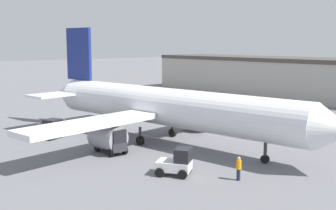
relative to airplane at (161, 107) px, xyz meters
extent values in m
plane|color=slate|center=(0.94, 0.12, -3.58)|extent=(400.00, 400.00, 0.00)
cylinder|color=white|center=(0.94, 0.12, 0.09)|extent=(30.30, 7.40, 3.74)
cone|color=white|center=(17.35, 2.14, 0.09)|extent=(3.42, 4.01, 3.67)
cone|color=white|center=(-16.02, -1.98, 0.09)|extent=(4.52, 4.03, 3.55)
cube|color=white|center=(-1.60, 8.44, -0.57)|extent=(4.96, 13.72, 0.50)
cube|color=white|center=(0.50, -8.58, -0.57)|extent=(4.96, 13.72, 0.50)
cylinder|color=#939399|center=(-1.35, 6.45, -2.11)|extent=(3.33, 2.65, 2.29)
cylinder|color=#939399|center=(0.26, -6.58, -2.11)|extent=(3.33, 2.65, 2.29)
cube|color=navy|center=(-13.24, -1.63, 5.05)|extent=(4.34, 0.89, 6.19)
cube|color=white|center=(-13.74, 2.45, 0.46)|extent=(3.89, 4.87, 0.24)
cube|color=white|center=(-12.73, -5.72, 0.46)|extent=(3.89, 4.87, 0.24)
cylinder|color=#38383D|center=(11.69, 1.44, -2.68)|extent=(0.28, 0.28, 1.79)
cylinder|color=black|center=(11.69, 1.44, -3.23)|extent=(0.74, 0.43, 0.70)
cylinder|color=#38383D|center=(-0.25, -2.48, -2.68)|extent=(0.28, 0.28, 1.79)
cylinder|color=black|center=(-0.25, -2.48, -3.13)|extent=(0.94, 0.46, 0.90)
cylinder|color=#38383D|center=(-0.85, 2.35, -2.68)|extent=(0.28, 0.28, 1.79)
cylinder|color=black|center=(-0.85, 2.35, -3.13)|extent=(0.94, 0.46, 0.90)
cylinder|color=#1E2338|center=(13.06, -3.71, -3.15)|extent=(0.28, 0.28, 0.85)
cylinder|color=orange|center=(13.06, -3.71, -2.39)|extent=(0.39, 0.39, 0.67)
sphere|color=tan|center=(13.06, -3.71, -1.93)|extent=(0.25, 0.25, 0.25)
cube|color=silver|center=(8.98, -6.37, -2.86)|extent=(3.02, 2.76, 0.73)
cube|color=black|center=(9.57, -5.99, -1.97)|extent=(1.74, 1.85, 1.04)
cylinder|color=black|center=(10.17, -6.59, -3.22)|extent=(0.75, 0.62, 0.71)
cylinder|color=black|center=(9.27, -5.20, -3.22)|extent=(0.75, 0.62, 0.71)
cylinder|color=black|center=(8.68, -7.55, -3.22)|extent=(0.75, 0.62, 0.71)
cylinder|color=black|center=(7.79, -6.16, -3.22)|extent=(0.75, 0.62, 0.71)
cube|color=#2D2D33|center=(0.33, -6.34, -2.76)|extent=(3.59, 1.68, 0.81)
cube|color=black|center=(1.30, -6.41, -1.78)|extent=(1.62, 1.41, 1.15)
cube|color=#333333|center=(-0.30, -6.30, -1.76)|extent=(2.24, 1.16, 0.83)
cylinder|color=black|center=(1.50, -7.15, -3.16)|extent=(0.84, 0.34, 0.83)
cylinder|color=black|center=(1.60, -5.70, -3.16)|extent=(0.84, 0.34, 0.83)
cylinder|color=black|center=(-0.95, -6.98, -3.16)|extent=(0.84, 0.34, 0.83)
cylinder|color=black|center=(-0.85, -5.54, -3.16)|extent=(0.84, 0.34, 0.83)
cube|color=silver|center=(-9.32, -7.99, -2.88)|extent=(3.70, 2.80, 0.71)
cube|color=black|center=(-8.46, -7.66, -2.02)|extent=(1.91, 1.97, 1.01)
cylinder|color=black|center=(-7.93, -8.38, -3.23)|extent=(0.75, 0.51, 0.70)
cylinder|color=black|center=(-8.55, -6.77, -3.23)|extent=(0.75, 0.51, 0.70)
cylinder|color=black|center=(-10.08, -9.22, -3.23)|extent=(0.75, 0.51, 0.70)
cylinder|color=black|center=(-10.70, -7.60, -3.23)|extent=(0.75, 0.51, 0.70)
camera|label=1|loc=(31.87, -27.18, 6.39)|focal=45.00mm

